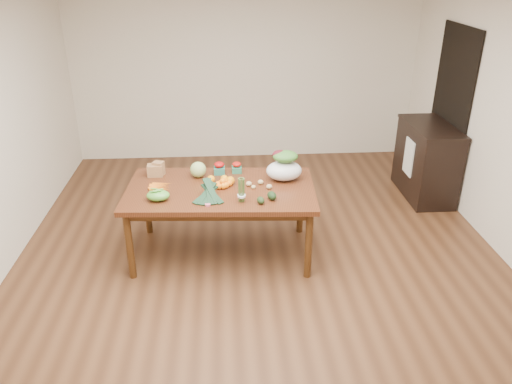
{
  "coord_description": "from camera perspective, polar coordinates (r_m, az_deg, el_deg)",
  "views": [
    {
      "loc": [
        -0.33,
        -4.25,
        2.85
      ],
      "look_at": [
        -0.05,
        0.0,
        0.8
      ],
      "focal_mm": 35.0,
      "sensor_mm": 36.0,
      "label": 1
    }
  ],
  "objects": [
    {
      "name": "avocado_a",
      "position": [
        4.61,
        0.54,
        -0.95
      ],
      "size": [
        0.09,
        0.11,
        0.07
      ],
      "primitive_type": "ellipsoid",
      "rotation": [
        0.0,
        0.0,
        0.3
      ],
      "color": "black",
      "rests_on": "dining_table"
    },
    {
      "name": "mandarin_cluster",
      "position": [
        4.94,
        -3.81,
        1.07
      ],
      "size": [
        0.19,
        0.19,
        0.1
      ],
      "primitive_type": null,
      "rotation": [
        0.0,
        0.0,
        -0.06
      ],
      "color": "#FF610F",
      "rests_on": "dining_table"
    },
    {
      "name": "strawberry_basket_a",
      "position": [
        5.25,
        -4.21,
        2.64
      ],
      "size": [
        0.12,
        0.12,
        0.1
      ],
      "primitive_type": null,
      "rotation": [
        0.0,
        0.0,
        -0.06
      ],
      "color": "#AF0F0B",
      "rests_on": "dining_table"
    },
    {
      "name": "doorway_dark",
      "position": [
        6.73,
        21.23,
        8.44
      ],
      "size": [
        0.02,
        1.0,
        2.1
      ],
      "primitive_type": "cube",
      "color": "black",
      "rests_on": "floor"
    },
    {
      "name": "avocado_b",
      "position": [
        4.68,
        1.82,
        -0.42
      ],
      "size": [
        0.11,
        0.14,
        0.08
      ],
      "primitive_type": "ellipsoid",
      "rotation": [
        0.0,
        0.0,
        0.3
      ],
      "color": "black",
      "rests_on": "dining_table"
    },
    {
      "name": "dining_table",
      "position": [
        5.11,
        -3.95,
        -3.33
      ],
      "size": [
        1.91,
        1.14,
        0.75
      ],
      "primitive_type": "cube",
      "rotation": [
        0.0,
        0.0,
        -0.06
      ],
      "color": "#552713",
      "rests_on": "floor"
    },
    {
      "name": "salad_bag",
      "position": [
        5.06,
        3.23,
        2.87
      ],
      "size": [
        0.38,
        0.29,
        0.28
      ],
      "primitive_type": null,
      "rotation": [
        0.0,
        0.0,
        -0.06
      ],
      "color": "white",
      "rests_on": "dining_table"
    },
    {
      "name": "cabinet",
      "position": [
        6.68,
        18.91,
        3.38
      ],
      "size": [
        0.52,
        1.02,
        0.94
      ],
      "primitive_type": "cube",
      "color": "black",
      "rests_on": "floor"
    },
    {
      "name": "orange_c",
      "position": [
        4.99,
        -2.94,
        1.31
      ],
      "size": [
        0.09,
        0.09,
        0.09
      ],
      "primitive_type": "sphere",
      "color": "orange",
      "rests_on": "dining_table"
    },
    {
      "name": "dish_towel",
      "position": [
        6.52,
        17.06,
        3.83
      ],
      "size": [
        0.02,
        0.28,
        0.45
      ],
      "primitive_type": "cube",
      "color": "white",
      "rests_on": "cabinet"
    },
    {
      "name": "cabbage",
      "position": [
        5.18,
        -6.63,
        2.56
      ],
      "size": [
        0.16,
        0.16,
        0.16
      ],
      "primitive_type": "sphere",
      "color": "#AFCB75",
      "rests_on": "dining_table"
    },
    {
      "name": "potato_d",
      "position": [
        5.0,
        0.53,
        1.14
      ],
      "size": [
        0.06,
        0.05,
        0.05
      ],
      "primitive_type": "ellipsoid",
      "color": "tan",
      "rests_on": "dining_table"
    },
    {
      "name": "orange_a",
      "position": [
        5.04,
        -5.17,
        1.46
      ],
      "size": [
        0.08,
        0.08,
        0.08
      ],
      "primitive_type": "sphere",
      "color": "orange",
      "rests_on": "dining_table"
    },
    {
      "name": "floor",
      "position": [
        5.13,
        0.51,
        -8.1
      ],
      "size": [
        6.0,
        6.0,
        0.0
      ],
      "primitive_type": "plane",
      "color": "brown",
      "rests_on": "ground"
    },
    {
      "name": "potato_c",
      "position": [
        5.01,
        0.61,
        1.15
      ],
      "size": [
        0.05,
        0.04,
        0.04
      ],
      "primitive_type": "ellipsoid",
      "color": "tan",
      "rests_on": "dining_table"
    },
    {
      "name": "asparagus_bundle",
      "position": [
        4.6,
        -1.68,
        0.25
      ],
      "size": [
        0.09,
        0.12,
        0.26
      ],
      "primitive_type": null,
      "rotation": [
        0.15,
        0.0,
        -0.06
      ],
      "color": "#567937",
      "rests_on": "dining_table"
    },
    {
      "name": "paper_bag",
      "position": [
        5.28,
        -11.46,
        2.57
      ],
      "size": [
        0.22,
        0.19,
        0.15
      ],
      "primitive_type": null,
      "rotation": [
        0.0,
        0.0,
        -0.06
      ],
      "color": "#9E6E47",
      "rests_on": "dining_table"
    },
    {
      "name": "room_walls",
      "position": [
        4.52,
        0.58,
        6.29
      ],
      "size": [
        5.02,
        6.02,
        2.7
      ],
      "color": "silver",
      "rests_on": "floor"
    },
    {
      "name": "potato_e",
      "position": [
        4.9,
        1.52,
        0.62
      ],
      "size": [
        0.06,
        0.05,
        0.05
      ],
      "primitive_type": "ellipsoid",
      "color": "tan",
      "rests_on": "dining_table"
    },
    {
      "name": "snap_pea_bag",
      "position": [
        4.76,
        -11.13,
        -0.39
      ],
      "size": [
        0.22,
        0.16,
        0.1
      ],
      "primitive_type": "ellipsoid",
      "color": "green",
      "rests_on": "dining_table"
    },
    {
      "name": "kale_bunch",
      "position": [
        4.66,
        -5.47,
        -0.14
      ],
      "size": [
        0.34,
        0.42,
        0.16
      ],
      "primitive_type": null,
      "rotation": [
        0.0,
        0.0,
        -0.06
      ],
      "color": "black",
      "rests_on": "dining_table"
    },
    {
      "name": "strawberry_basket_b",
      "position": [
        5.27,
        -2.22,
        2.73
      ],
      "size": [
        0.11,
        0.11,
        0.09
      ],
      "primitive_type": null,
      "rotation": [
        0.0,
        0.0,
        -0.06
      ],
      "color": "red",
      "rests_on": "dining_table"
    },
    {
      "name": "orange_b",
      "position": [
        5.05,
        -3.63,
        1.52
      ],
      "size": [
        0.08,
        0.08,
        0.08
      ],
      "primitive_type": "sphere",
      "color": "orange",
      "rests_on": "dining_table"
    },
    {
      "name": "carrots",
      "position": [
        5.02,
        -10.86,
        0.64
      ],
      "size": [
        0.23,
        0.2,
        0.03
      ],
      "primitive_type": null,
      "rotation": [
        0.0,
        0.0,
        -0.06
      ],
      "color": "orange",
      "rests_on": "dining_table"
    },
    {
      "name": "potato_b",
      "position": [
        4.91,
        -0.29,
        0.58
      ],
      "size": [
        0.04,
        0.04,
        0.04
      ],
      "primitive_type": "ellipsoid",
      "color": "#DBCE7E",
      "rests_on": "dining_table"
    },
    {
      "name": "potato_a",
      "position": [
        4.96,
        -0.82,
        0.95
      ],
      "size": [
        0.06,
        0.05,
        0.05
      ],
      "primitive_type": "ellipsoid",
      "color": "tan",
      "rests_on": "dining_table"
    }
  ]
}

